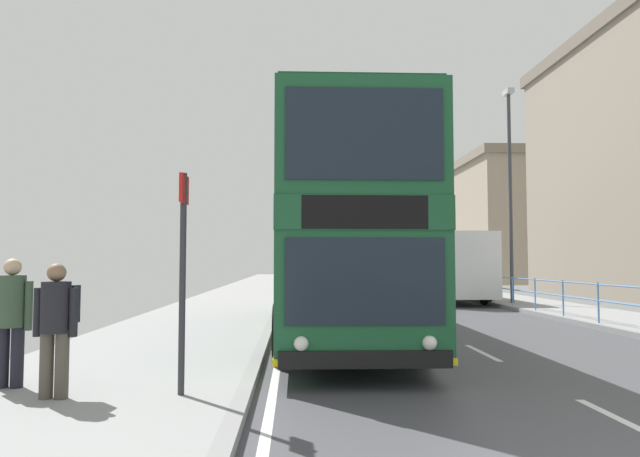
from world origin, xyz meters
TOP-DOWN VIEW (x-y plane):
  - double_decker_bus_main at (-2.67, 9.84)m, footprint 2.73×11.66m
  - background_bus_far_lane at (3.02, 23.00)m, footprint 2.65×10.33m
  - pedestrian_railing_far_kerb at (4.45, 10.29)m, footprint 0.05×22.16m
  - pedestrian_with_backpack at (-6.53, 3.40)m, footprint 0.55×0.54m
  - pedestrian_companion at (-7.36, 3.99)m, footprint 0.54×0.34m
  - bus_stop_sign_near at (-5.05, 3.50)m, footprint 0.08×0.44m
  - street_lamp_far_side at (4.94, 18.63)m, footprint 0.28×0.60m
  - bare_tree_far_00 at (6.38, 37.40)m, footprint 1.54×2.32m
  - background_building_01 at (17.71, 44.68)m, footprint 14.28×12.87m

SIDE VIEW (x-z plane):
  - pedestrian_railing_far_kerb at x=4.45m, z-range 0.32..1.40m
  - pedestrian_with_backpack at x=-6.53m, z-range 0.27..1.88m
  - pedestrian_companion at x=-7.36m, z-range 0.24..1.92m
  - background_bus_far_lane at x=3.02m, z-range 0.15..3.10m
  - bus_stop_sign_near at x=-5.05m, z-range 0.45..3.19m
  - double_decker_bus_main at x=-2.67m, z-range 0.11..4.58m
  - bare_tree_far_00 at x=6.38m, z-range -0.20..6.73m
  - street_lamp_far_side at x=4.94m, z-range 0.76..9.33m
  - background_building_01 at x=17.71m, z-range 0.03..10.73m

